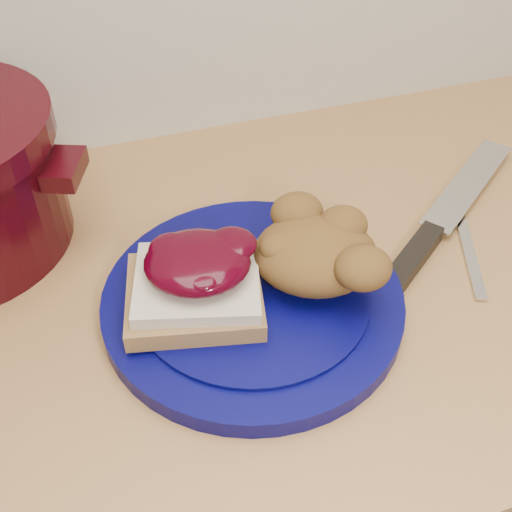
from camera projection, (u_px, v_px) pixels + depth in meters
name	position (u px, v px, depth m)	size (l,w,h in m)	color
base_cabinet	(242.00, 496.00, 0.99)	(4.00, 0.60, 0.86)	beige
plate	(253.00, 301.00, 0.63)	(0.30, 0.30, 0.02)	#050546
sandwich	(196.00, 280.00, 0.60)	(0.15, 0.13, 0.06)	olive
stuffing_mound	(315.00, 255.00, 0.62)	(0.12, 0.10, 0.06)	brown
chef_knife	(427.00, 239.00, 0.70)	(0.29, 0.23, 0.02)	black
butter_knife	(468.00, 248.00, 0.70)	(0.16, 0.01, 0.00)	silver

